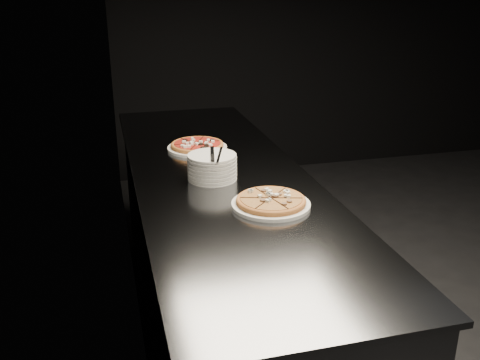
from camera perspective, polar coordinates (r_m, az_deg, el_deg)
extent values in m
cube|color=black|center=(2.17, -12.24, 12.01)|extent=(0.02, 5.00, 2.80)
cube|color=black|center=(5.33, 15.17, 16.62)|extent=(5.00, 0.02, 2.80)
cube|color=slate|center=(2.53, -2.10, -9.23)|extent=(0.70, 2.40, 0.90)
cube|color=slate|center=(2.33, -2.25, 0.62)|extent=(0.74, 2.44, 0.02)
cylinder|color=silver|center=(1.98, 3.31, -2.63)|extent=(0.29, 0.29, 0.01)
cylinder|color=#B46F36|center=(1.98, 3.32, -2.30)|extent=(0.32, 0.32, 0.01)
torus|color=#B46F36|center=(1.97, 3.32, -2.16)|extent=(0.32, 0.32, 0.02)
cylinder|color=#CD9044|center=(1.97, 3.33, -2.03)|extent=(0.28, 0.28, 0.01)
cylinder|color=silver|center=(2.65, -4.57, 3.42)|extent=(0.29, 0.29, 0.01)
cylinder|color=#B46F36|center=(2.65, -4.58, 3.68)|extent=(0.27, 0.27, 0.01)
torus|color=#B46F36|center=(2.65, -4.58, 3.79)|extent=(0.28, 0.28, 0.02)
cylinder|color=#A32117|center=(2.64, -4.59, 3.89)|extent=(0.24, 0.24, 0.01)
cylinder|color=silver|center=(2.25, -2.97, 0.32)|extent=(0.20, 0.20, 0.02)
cylinder|color=silver|center=(2.25, -2.98, 0.68)|extent=(0.20, 0.20, 0.02)
cylinder|color=silver|center=(2.24, -2.98, 1.05)|extent=(0.20, 0.20, 0.02)
cylinder|color=silver|center=(2.24, -2.99, 1.42)|extent=(0.20, 0.20, 0.02)
cylinder|color=silver|center=(2.23, -3.00, 1.79)|extent=(0.20, 0.20, 0.02)
cylinder|color=silver|center=(2.23, -3.00, 2.16)|extent=(0.20, 0.20, 0.02)
cylinder|color=silver|center=(2.22, -3.01, 2.54)|extent=(0.20, 0.20, 0.02)
cube|color=silver|center=(2.26, -2.98, 3.09)|extent=(0.04, 0.13, 0.00)
cube|color=black|center=(2.16, -2.92, 2.37)|extent=(0.03, 0.08, 0.01)
cube|color=silver|center=(2.21, -2.19, 2.75)|extent=(0.11, 0.18, 0.00)
cylinder|color=white|center=(2.39, -3.14, 2.24)|extent=(0.08, 0.08, 0.07)
cylinder|color=black|center=(2.38, -3.15, 2.85)|extent=(0.06, 0.06, 0.01)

